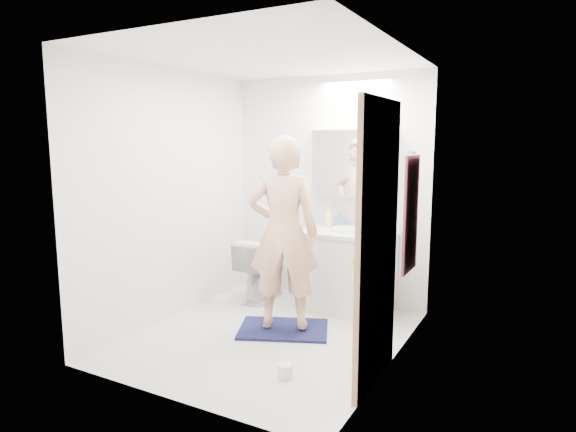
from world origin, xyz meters
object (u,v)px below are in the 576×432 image
Objects in this scene: person at (283,233)px; soap_bottle_b at (340,220)px; toilet at (262,269)px; soap_bottle_a at (329,216)px; vanity_cabinet at (347,273)px; medicine_cabinet at (352,163)px; toilet_paper_roll at (285,371)px; toothbrush_cup at (374,227)px.

person is 10.74× the size of soap_bottle_b.
soap_bottle_a is (0.67, 0.27, 0.59)m from toilet.
medicine_cabinet reaches higher than vanity_cabinet.
toilet_paper_roll is at bearing 125.46° from toilet.
soap_bottle_a is at bearing 103.36° from toilet_paper_roll.
toilet_paper_roll is (0.30, -1.76, -0.85)m from soap_bottle_b.
vanity_cabinet is at bearing -173.92° from toilet.
person is at bearing -104.14° from medicine_cabinet.
toilet is at bearing -172.99° from vanity_cabinet.
medicine_cabinet is at bearing -160.87° from toilet.
toilet is 6.24× the size of toilet_paper_roll.
toilet_paper_roll is (-0.08, -1.74, -0.81)m from toothbrush_cup.
soap_bottle_a reaches higher than toilet.
toilet is 3.03× the size of soap_bottle_a.
person is 15.64× the size of toilet_paper_roll.
toilet is 1.09m from person.
person is at bearing -91.98° from soap_bottle_a.
soap_bottle_b is 1.80× the size of toothbrush_cup.
toilet is 1.00m from soap_bottle_b.
medicine_cabinet is at bearing 96.06° from toilet_paper_roll.
medicine_cabinet is at bearing -127.05° from person.
soap_bottle_a is 2.06× the size of toilet_paper_roll.
toothbrush_cup is at bearing 1.17° from soap_bottle_a.
toilet is 0.93m from soap_bottle_a.
person is at bearing -110.57° from vanity_cabinet.
soap_bottle_a is at bearing -164.80° from medicine_cabinet.
medicine_cabinet reaches higher than toothbrush_cup.
medicine_cabinet is 1.19m from person.
toilet is (-0.94, -0.12, -0.05)m from vanity_cabinet.
toilet is at bearing -159.20° from soap_bottle_b.
soap_bottle_b is (0.11, 0.03, -0.03)m from soap_bottle_a.
vanity_cabinet reaches higher than toilet_paper_roll.
soap_bottle_b is at bearing -160.13° from toilet.
vanity_cabinet is at bearing -48.61° from soap_bottle_b.
toothbrush_cup is (0.27, -0.05, -0.64)m from medicine_cabinet.
medicine_cabinet is 0.61m from soap_bottle_b.
toothbrush_cup is 0.81× the size of toilet_paper_roll.
toilet is at bearing -166.64° from toothbrush_cup.
vanity_cabinet is at bearing 95.24° from toilet_paper_roll.
person is 0.99m from soap_bottle_b.
person is at bearing -98.17° from soap_bottle_b.
soap_bottle_b is at bearing 15.59° from soap_bottle_a.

